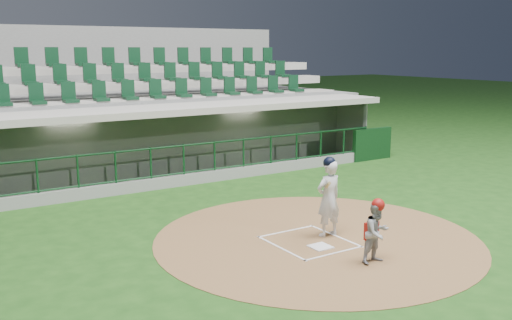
{
  "coord_description": "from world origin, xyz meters",
  "views": [
    {
      "loc": [
        -7.33,
        -9.64,
        4.14
      ],
      "look_at": [
        0.48,
        2.6,
        1.3
      ],
      "focal_mm": 40.0,
      "sensor_mm": 36.0,
      "label": 1
    }
  ],
  "objects": [
    {
      "name": "seating_deck",
      "position": [
        0.0,
        10.91,
        1.42
      ],
      "size": [
        17.0,
        6.72,
        5.15
      ],
      "color": "slate",
      "rests_on": "ground"
    },
    {
      "name": "dirt_circle",
      "position": [
        0.3,
        -0.2,
        0.01
      ],
      "size": [
        7.2,
        7.2,
        0.01
      ],
      "primitive_type": "cylinder",
      "color": "brown",
      "rests_on": "ground"
    },
    {
      "name": "batter_box_chalk",
      "position": [
        0.0,
        -0.3,
        0.02
      ],
      "size": [
        1.55,
        1.8,
        0.01
      ],
      "color": "white",
      "rests_on": "ground"
    },
    {
      "name": "dugout_structure",
      "position": [
        0.11,
        7.81,
        0.97
      ],
      "size": [
        16.4,
        3.7,
        3.0
      ],
      "color": "slate",
      "rests_on": "ground"
    },
    {
      "name": "ground",
      "position": [
        0.0,
        0.0,
        0.0
      ],
      "size": [
        120.0,
        120.0,
        0.0
      ],
      "primitive_type": "plane",
      "color": "#183E11",
      "rests_on": "ground"
    },
    {
      "name": "home_plate",
      "position": [
        0.0,
        -0.7,
        0.02
      ],
      "size": [
        0.43,
        0.43,
        0.02
      ],
      "primitive_type": "cube",
      "color": "silver",
      "rests_on": "dirt_circle"
    },
    {
      "name": "catcher",
      "position": [
        0.37,
        -1.96,
        0.65
      ],
      "size": [
        0.62,
        0.49,
        1.3
      ],
      "color": "#94959A",
      "rests_on": "dirt_circle"
    },
    {
      "name": "batter",
      "position": [
        0.62,
        -0.19,
        0.92
      ],
      "size": [
        0.86,
        0.86,
        1.81
      ],
      "color": "silver",
      "rests_on": "dirt_circle"
    }
  ]
}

